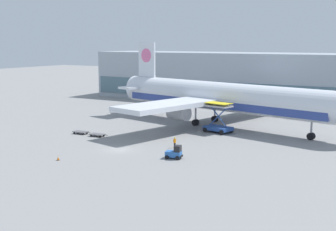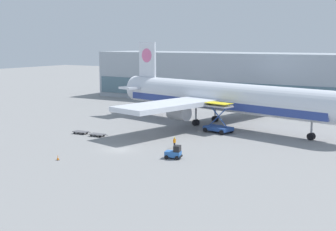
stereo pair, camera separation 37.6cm
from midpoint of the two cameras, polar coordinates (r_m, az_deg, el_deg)
The scene contains 9 objects.
ground_plane at distance 75.37m, azimuth -6.04°, elevation -4.20°, with size 400.00×400.00×0.00m, color gray.
terminal_building at distance 134.70m, azimuth 9.04°, elevation 4.58°, with size 90.00×18.20×14.00m.
airplane_main at distance 96.06m, azimuth 6.06°, elevation 2.20°, with size 57.26×48.58×17.00m.
scissor_lift_loader at distance 89.35m, azimuth 6.03°, elevation -0.71°, with size 5.74×4.34×5.68m.
baggage_tug_mid at distance 69.34m, azimuth 0.66°, elevation -4.57°, with size 2.70×2.11×2.00m.
baggage_dolly_lead at distance 89.28m, azimuth -10.72°, elevation -1.97°, with size 3.75×1.70×0.48m.
baggage_dolly_second at distance 86.36m, azimuth -8.72°, elevation -2.29°, with size 3.75×1.70×0.48m.
ground_crew_near at distance 76.11m, azimuth 0.68°, elevation -3.20°, with size 0.32×0.54×1.79m.
traffic_cone_near at distance 70.39m, azimuth -13.39°, elevation -5.04°, with size 0.40×0.40×0.76m.
Camera 1 is at (43.94, -58.76, 17.17)m, focal length 50.00 mm.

